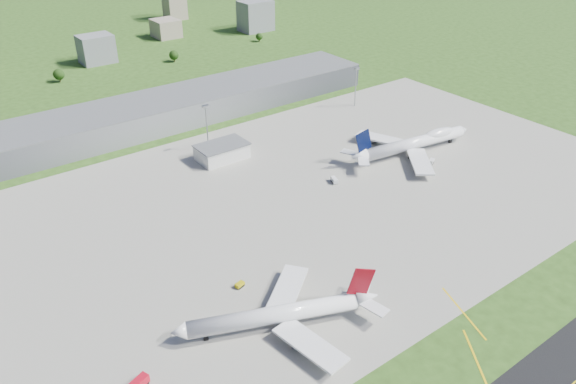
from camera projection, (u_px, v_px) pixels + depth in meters
ground at (164, 133)px, 331.38m from camera, size 1400.00×1400.00×0.00m
apron at (289, 205)px, 260.20m from camera, size 360.00×190.00×0.08m
terminal at (152, 114)px, 338.06m from camera, size 300.00×42.00×15.00m
ops_building at (222, 152)px, 299.88m from camera, size 26.00×16.00×8.00m
mast_center at (206, 120)px, 303.46m from camera, size 3.50×2.00×25.90m
mast_east at (356, 80)px, 360.60m from camera, size 3.50×2.00×25.90m
airliner_red_twin at (282, 314)px, 188.54m from camera, size 68.12×51.49×19.59m
airliner_blue_quad at (415, 143)px, 305.61m from camera, size 79.98×62.23×20.91m
tug_yellow at (240, 285)px, 208.60m from camera, size 3.94×2.85×1.77m
van_white_near at (334, 180)px, 278.19m from camera, size 3.77×5.46×2.55m
van_white_far at (431, 162)px, 296.28m from camera, size 5.00×3.84×2.36m
bldg_c at (96, 49)px, 447.36m from camera, size 26.00×20.00×22.00m
bldg_ce at (166, 28)px, 518.17m from camera, size 22.00×24.00×16.00m
bldg_e at (256, 16)px, 535.92m from camera, size 30.00×22.00×28.00m
bldg_tall_e at (174, 1)px, 575.62m from camera, size 20.00×18.00×36.00m
tree_c at (59, 74)px, 408.33m from camera, size 8.10×8.10×9.90m
tree_e at (174, 55)px, 451.77m from camera, size 7.65×7.65×9.35m
tree_far_e at (259, 37)px, 505.95m from camera, size 6.30×6.30×7.70m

